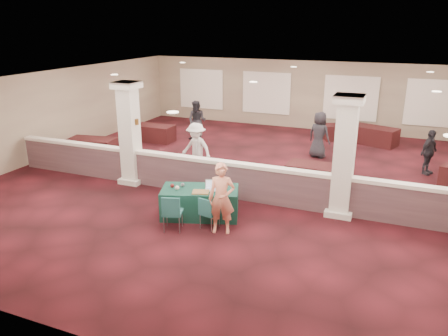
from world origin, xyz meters
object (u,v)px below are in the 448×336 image
at_px(far_table_front_center, 316,176).
at_px(far_table_front_left, 92,148).
at_px(conf_chair_main, 208,211).
at_px(conf_chair_side, 172,210).
at_px(attendee_c, 429,152).
at_px(attendee_b, 196,149).
at_px(far_table_back_left, 154,133).
at_px(attendee_a, 197,121).
at_px(woman, 222,199).
at_px(attendee_d, 319,135).
at_px(near_table, 200,202).
at_px(far_table_back_center, 344,132).
at_px(far_table_back_right, 374,136).

bearing_deg(far_table_front_center, far_table_front_left, 180.00).
bearing_deg(far_table_front_left, conf_chair_main, -30.68).
relative_size(conf_chair_side, attendee_c, 0.61).
height_order(conf_chair_main, far_table_front_left, conf_chair_main).
bearing_deg(attendee_b, far_table_back_left, 147.78).
height_order(conf_chair_main, attendee_a, attendee_a).
bearing_deg(attendee_c, woman, 175.05).
bearing_deg(conf_chair_side, attendee_c, 32.07).
relative_size(far_table_front_left, attendee_c, 1.15).
height_order(far_table_back_left, attendee_c, attendee_c).
height_order(attendee_a, attendee_d, attendee_d).
bearing_deg(attendee_b, far_table_front_left, -174.18).
relative_size(conf_chair_main, conf_chair_side, 0.89).
relative_size(near_table, far_table_front_center, 1.12).
bearing_deg(attendee_a, attendee_b, -66.21).
height_order(woman, attendee_a, woman).
relative_size(far_table_back_center, attendee_c, 1.08).
xyz_separation_m(near_table, far_table_front_center, (2.40, 3.30, -0.02)).
xyz_separation_m(conf_chair_side, far_table_front_center, (2.64, 4.37, -0.19)).
xyz_separation_m(conf_chair_side, woman, (1.13, 0.42, 0.33)).
height_order(near_table, far_table_back_left, near_table).
bearing_deg(near_table, far_table_front_center, 35.11).
distance_m(far_table_front_left, attendee_b, 4.59).
relative_size(woman, far_table_front_left, 1.01).
relative_size(far_table_back_center, attendee_a, 0.96).
bearing_deg(far_table_back_left, near_table, -50.39).
relative_size(woman, far_table_back_right, 0.97).
distance_m(woman, far_table_back_center, 10.27).
bearing_deg(far_table_back_left, far_table_back_center, 23.66).
bearing_deg(near_table, far_table_back_right, 49.38).
height_order(woman, attendee_d, woman).
distance_m(conf_chair_side, far_table_back_left, 8.76).
xyz_separation_m(far_table_front_center, attendee_a, (-5.85, 3.70, 0.50)).
xyz_separation_m(woman, far_table_back_left, (-6.02, 6.85, -0.54)).
relative_size(woman, far_table_back_center, 1.07).
height_order(conf_chair_side, attendee_b, attendee_b).
distance_m(conf_chair_main, far_table_back_right, 10.37).
bearing_deg(attendee_d, attendee_a, 14.15).
xyz_separation_m(conf_chair_side, attendee_b, (-1.31, 4.07, 0.33)).
relative_size(conf_chair_main, far_table_back_left, 0.49).
xyz_separation_m(conf_chair_main, far_table_back_left, (-5.64, 6.82, -0.14)).
bearing_deg(woman, attendee_d, 65.81).
bearing_deg(far_table_back_center, far_table_front_center, -90.00).
relative_size(far_table_front_left, far_table_back_right, 0.97).
distance_m(woman, attendee_b, 4.39).
bearing_deg(woman, far_table_front_center, 52.64).
relative_size(near_table, attendee_a, 1.16).
height_order(conf_chair_side, far_table_front_left, conf_chair_side).
xyz_separation_m(conf_chair_main, conf_chair_side, (-0.75, -0.45, 0.06)).
bearing_deg(near_table, conf_chair_main, -69.54).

